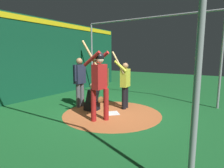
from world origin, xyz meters
The scene contains 10 objects.
ground_plane centered at (0.00, 0.00, 0.00)m, with size 27.80×27.80×0.00m, color #195B28.
dirt_circle centered at (0.00, 0.00, 0.00)m, with size 3.09×3.09×0.01m, color #B76033.
home_plate centered at (0.00, 0.00, 0.01)m, with size 0.42×0.42×0.01m, color white.
batter centered at (0.04, -0.71, 1.18)m, with size 0.68×0.49×2.23m.
catcher centered at (-0.73, -0.03, 0.36)m, with size 0.58×0.40×0.93m.
umpire centered at (-1.40, 0.08, 0.98)m, with size 0.22×0.49×1.73m.
visitor centered at (0.05, 0.74, 0.91)m, with size 0.54×0.53×1.96m.
back_wall centered at (-3.92, 0.00, 1.71)m, with size 0.22×11.80×3.39m.
cage_frame centered at (0.00, 0.00, 2.29)m, with size 5.62×5.06×3.33m.
bat_rack centered at (-3.67, 4.44, 0.49)m, with size 1.18×0.19×1.05m.
Camera 1 is at (3.10, -4.85, 1.84)m, focal length 30.24 mm.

